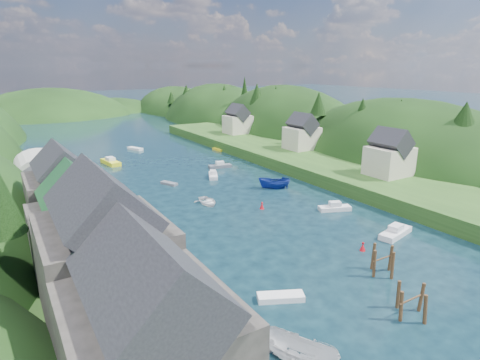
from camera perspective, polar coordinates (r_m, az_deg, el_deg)
ground at (r=81.88m, az=-8.06°, el=0.91°), size 600.00×600.00×0.00m
hillside_right at (r=127.11m, az=6.27°, el=2.92°), size 36.00×245.56×48.00m
far_hills at (r=201.95m, az=-21.96°, el=5.72°), size 103.00×68.00×44.00m
hill_trees at (r=93.04m, az=-11.90°, el=9.47°), size 91.34×150.81×12.44m
quay_left at (r=47.76m, az=-20.27°, el=-9.88°), size 12.00×110.00×2.00m
terrace_left_grass at (r=47.13m, az=-28.77°, el=-10.96°), size 12.00×110.00×2.50m
quayside_buildings at (r=32.72m, az=-19.79°, el=-10.23°), size 8.00×35.84×12.90m
boat_sheds at (r=63.96m, az=-25.88°, el=0.07°), size 7.00×21.00×7.50m
terrace_right at (r=86.48m, az=10.04°, el=2.45°), size 16.00×120.00×2.40m
right_bank_cottages at (r=93.69m, az=8.20°, el=6.46°), size 9.00×59.24×8.41m
piling_cluster_near at (r=39.24m, az=23.16°, el=-15.96°), size 3.23×3.01×3.32m
piling_cluster_far at (r=45.15m, az=19.59°, el=-11.08°), size 2.99×2.82×3.53m
channel_buoy_near at (r=49.94m, az=17.06°, el=-9.08°), size 0.70×0.70×1.10m
channel_buoy_far at (r=61.18m, az=3.14°, el=-3.69°), size 0.70×0.70×1.10m
moored_boats at (r=56.24m, az=0.94°, el=-5.29°), size 36.23×97.88×2.35m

